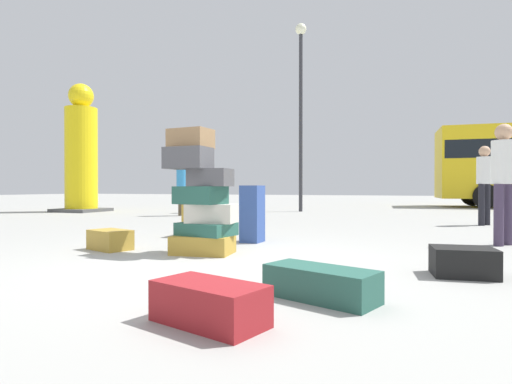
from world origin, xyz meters
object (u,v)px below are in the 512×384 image
Objects in this scene: suitcase_tan_white_trunk at (193,220)px; suitcase_maroon_foreground_far at (209,303)px; suitcase_tower at (202,199)px; suitcase_black_behind_tower at (463,262)px; suitcase_teal_foreground_near at (321,283)px; suitcase_navy_upright_blue at (252,214)px; lamp_post at (301,89)px; suitcase_tan_right_side at (110,240)px; yellow_dummy_statue at (81,155)px; person_bearded_onlooker at (484,178)px; person_passerby_in_red at (504,173)px; person_tourist_with_camera at (182,179)px.

suitcase_tan_white_trunk reaches higher than suitcase_maroon_foreground_far.
suitcase_tower is 2.77m from suitcase_black_behind_tower.
suitcase_teal_foreground_near is 0.97× the size of suitcase_navy_upright_blue.
lamp_post is at bearing 105.80° from suitcase_black_behind_tower.
suitcase_tan_white_trunk is 4.35m from suitcase_maroon_foreground_far.
suitcase_tower is at bearing -62.13° from suitcase_tan_white_trunk.
yellow_dummy_statue reaches higher than suitcase_tan_right_side.
suitcase_navy_upright_blue is 3.56m from suitcase_maroon_foreground_far.
suitcase_navy_upright_blue reaches higher than suitcase_teal_foreground_near.
person_bearded_onlooker is 1.00× the size of person_passerby_in_red.
suitcase_black_behind_tower is 2.94m from suitcase_navy_upright_blue.
suitcase_tan_right_side is at bearing 156.15° from suitcase_maroon_foreground_far.
suitcase_tan_white_trunk is 6.00m from person_bearded_onlooker.
person_bearded_onlooker is (2.42, 7.51, 0.85)m from suitcase_maroon_foreground_far.
suitcase_tan_white_trunk is (-3.68, 1.84, 0.13)m from suitcase_black_behind_tower.
suitcase_tan_white_trunk is at bearing -35.23° from yellow_dummy_statue.
suitcase_navy_upright_blue is (1.15, -0.37, 0.15)m from suitcase_tan_white_trunk.
suitcase_black_behind_tower is 5.74m from person_bearded_onlooker.
suitcase_tower is 2.26× the size of suitcase_maroon_foreground_far.
suitcase_tan_white_trunk is at bearing -21.94° from person_tourist_with_camera.
suitcase_tan_right_side is 9.77m from lamp_post.
lamp_post is (-4.54, 6.83, 3.00)m from person_passerby_in_red.
suitcase_navy_upright_blue reaches higher than suitcase_maroon_foreground_far.
lamp_post is at bearing 125.37° from suitcase_teal_foreground_near.
suitcase_tan_right_side is 3.21m from suitcase_teal_foreground_near.
suitcase_tan_right_side is 0.13× the size of yellow_dummy_statue.
person_bearded_onlooker is (3.65, 5.29, 0.34)m from suitcase_tower.
suitcase_tan_white_trunk is 0.08× the size of lamp_post.
person_bearded_onlooker is at bearing 73.56° from suitcase_black_behind_tower.
person_passerby_in_red is at bearing 30.55° from suitcase_tower.
suitcase_tan_white_trunk is 0.63× the size of suitcase_navy_upright_blue.
suitcase_teal_foreground_near is at bearing -17.93° from person_tourist_with_camera.
yellow_dummy_statue is (-11.36, 1.00, 0.86)m from person_bearded_onlooker.
suitcase_tower reaches higher than suitcase_teal_foreground_near.
suitcase_maroon_foreground_far is at bearing -23.00° from person_tourist_with_camera.
person_bearded_onlooker is at bearing 55.37° from suitcase_tower.
suitcase_tan_right_side reaches higher than suitcase_teal_foreground_near.
suitcase_black_behind_tower is 12.44m from yellow_dummy_statue.
suitcase_tower is 0.90× the size of person_bearded_onlooker.
suitcase_tan_white_trunk is at bearing -88.83° from lamp_post.
yellow_dummy_statue is (-8.94, 8.51, 1.71)m from suitcase_maroon_foreground_far.
suitcase_navy_upright_blue reaches higher than suitcase_tan_right_side.
suitcase_tower is 2.89× the size of suitcase_black_behind_tower.
person_tourist_with_camera is (-4.86, 7.89, 0.88)m from suitcase_maroon_foreground_far.
suitcase_tan_right_side is (-1.20, -0.13, -0.51)m from suitcase_tower.
yellow_dummy_statue reaches higher than person_bearded_onlooker.
suitcase_teal_foreground_near is at bearing 73.75° from suitcase_maroon_foreground_far.
lamp_post reaches higher than person_tourist_with_camera.
yellow_dummy_statue reaches higher than suitcase_teal_foreground_near.
person_passerby_in_red reaches higher than suitcase_tan_white_trunk.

